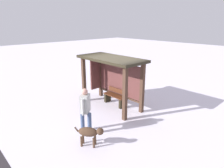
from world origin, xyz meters
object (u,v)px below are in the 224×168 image
(bus_shelter, at_px, (112,70))
(bench_left_inside, at_px, (115,97))
(person_walking, at_px, (85,108))
(dog, at_px, (90,133))

(bus_shelter, bearing_deg, bench_left_inside, 48.84)
(bench_left_inside, distance_m, person_walking, 2.78)
(bus_shelter, relative_size, person_walking, 1.91)
(bench_left_inside, distance_m, dog, 3.40)
(dog, bearing_deg, person_walking, 152.96)
(person_walking, bearing_deg, bench_left_inside, 113.94)
(bench_left_inside, relative_size, person_walking, 0.73)
(bench_left_inside, xyz_separation_m, dog, (1.84, -2.86, 0.12))
(bus_shelter, relative_size, dog, 3.95)
(bench_left_inside, relative_size, dog, 1.50)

